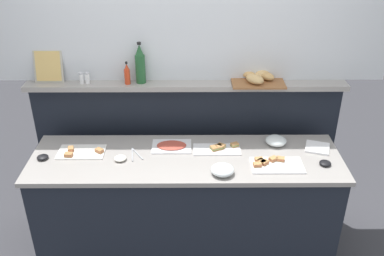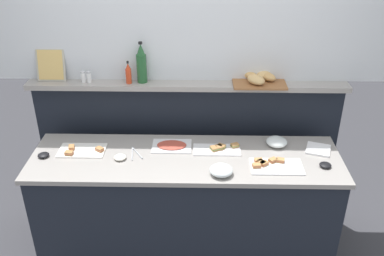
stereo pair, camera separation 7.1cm
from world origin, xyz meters
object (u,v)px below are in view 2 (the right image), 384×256
wine_bottle_green (142,64)px  sandwich_platter_front (273,165)px  sandwich_platter_rear (218,149)px  cold_cuts_platter (172,146)px  glass_bowl_medium (277,142)px  condiment_bowl_cream (43,155)px  pepper_shaker (89,77)px  condiment_bowl_dark (325,165)px  napkin_stack (318,149)px  condiment_bowl_teal (120,157)px  glass_bowl_large (221,171)px  bread_basket (259,79)px  salt_shaker (83,77)px  hot_sauce_bottle (128,74)px  framed_picture (51,65)px  serving_tongs (135,153)px  sandwich_platter_side (82,150)px

wine_bottle_green → sandwich_platter_front: bearing=-29.7°
sandwich_platter_rear → wine_bottle_green: wine_bottle_green is taller
cold_cuts_platter → wine_bottle_green: (-0.23, 0.30, 0.53)m
glass_bowl_medium → condiment_bowl_cream: size_ratio=1.94×
sandwich_platter_rear → glass_bowl_medium: size_ratio=2.21×
wine_bottle_green → pepper_shaker: bearing=-177.9°
sandwich_platter_rear → pepper_shaker: size_ratio=4.02×
condiment_bowl_cream → pepper_shaker: pepper_shaker is taller
cold_cuts_platter → condiment_bowl_dark: (1.08, -0.25, 0.01)m
sandwich_platter_rear → napkin_stack: 0.74m
condiment_bowl_teal → glass_bowl_large: bearing=-13.6°
napkin_stack → bread_basket: size_ratio=0.43×
napkin_stack → cold_cuts_platter: bearing=178.5°
sandwich_platter_rear → glass_bowl_large: glass_bowl_large is taller
glass_bowl_large → pepper_shaker: 1.25m
condiment_bowl_dark → salt_shaker: size_ratio=0.95×
sandwich_platter_rear → salt_shaker: 1.17m
pepper_shaker → hot_sauce_bottle: bearing=-2.4°
condiment_bowl_teal → hot_sauce_bottle: bearing=86.7°
napkin_stack → condiment_bowl_teal: bearing=-174.1°
sandwich_platter_rear → glass_bowl_large: (0.01, -0.31, 0.02)m
condiment_bowl_cream → wine_bottle_green: bearing=33.6°
framed_picture → salt_shaker: bearing=-8.8°
serving_tongs → pepper_shaker: 0.69m
sandwich_platter_front → condiment_bowl_cream: bearing=176.8°
condiment_bowl_teal → napkin_stack: bearing=5.9°
glass_bowl_large → serving_tongs: bearing=158.1°
condiment_bowl_dark → condiment_bowl_cream: size_ratio=1.01×
glass_bowl_large → hot_sauce_bottle: (-0.69, 0.62, 0.45)m
sandwich_platter_front → salt_shaker: size_ratio=4.19×
glass_bowl_medium → glass_bowl_large: bearing=-138.0°
pepper_shaker → framed_picture: (-0.29, 0.04, 0.08)m
pepper_shaker → sandwich_platter_side: bearing=-93.3°
wine_bottle_green → bread_basket: (0.89, -0.00, -0.11)m
condiment_bowl_cream → serving_tongs: size_ratio=0.44×
condiment_bowl_teal → salt_shaker: salt_shaker is taller
glass_bowl_medium → napkin_stack: 0.31m
wine_bottle_green → bread_basket: bearing=-0.3°
wine_bottle_green → salt_shaker: size_ratio=3.63×
sandwich_platter_rear → condiment_bowl_teal: sandwich_platter_rear is taller
cold_cuts_platter → hot_sauce_bottle: hot_sauce_bottle is taller
sandwich_platter_side → serving_tongs: size_ratio=1.83×
sandwich_platter_rear → glass_bowl_large: size_ratio=2.18×
condiment_bowl_dark → hot_sauce_bottle: bearing=160.0°
sandwich_platter_front → hot_sauce_bottle: (-1.06, 0.52, 0.47)m
serving_tongs → hot_sauce_bottle: (-0.07, 0.37, 0.47)m
condiment_bowl_teal → wine_bottle_green: bearing=75.2°
salt_shaker → sandwich_platter_front: bearing=-20.7°
cold_cuts_platter → framed_picture: 1.11m
sandwich_platter_rear → wine_bottle_green: (-0.58, 0.34, 0.53)m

